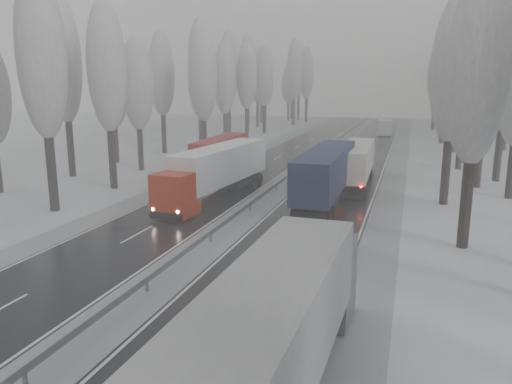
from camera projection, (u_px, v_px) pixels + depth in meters
The scene contains 56 objects.
ground at pixel (98, 330), 20.23m from camera, with size 260.00×260.00×0.00m, color silver.
carriageway_right at pixel (336, 190), 46.66m from camera, with size 7.50×200.00×0.03m, color black.
carriageway_left at pixel (231, 183), 49.72m from camera, with size 7.50×200.00×0.03m, color black.
median_slush at pixel (282, 186), 48.19m from camera, with size 3.00×200.00×0.04m, color #9D9EA4.
shoulder_right at pixel (391, 193), 45.22m from camera, with size 2.40×200.00×0.04m, color #9D9EA4.
shoulder_left at pixel (186, 180), 51.16m from camera, with size 2.40×200.00×0.04m, color #9D9EA4.
median_guardrail at pixel (282, 180), 48.05m from camera, with size 0.12×200.00×0.76m.
tree_16 at pixel (479, 67), 28.16m from camera, with size 3.60×3.60×16.53m.
tree_18 at pixel (454, 71), 38.90m from camera, with size 3.60×3.60×16.58m.
tree_20 at pixel (487, 79), 45.61m from camera, with size 3.60×3.60×15.71m.
tree_21 at pixel (508, 60), 48.29m from camera, with size 3.60×3.60×18.62m.
tree_22 at pixel (466, 79), 55.57m from camera, with size 3.60×3.60×15.86m.
tree_24 at pixel (472, 54), 59.73m from camera, with size 3.60×3.60×20.49m.
tree_26 at pixel (461, 66), 69.62m from camera, with size 3.60×3.60×18.78m.
tree_27 at pixel (511, 72), 71.42m from camera, with size 3.60×3.60×17.62m.
tree_28 at pixel (447, 65), 79.82m from camera, with size 3.60×3.60×19.62m.
tree_29 at pixel (493, 71), 81.61m from camera, with size 3.60×3.60×18.11m.
tree_30 at pixel (445, 73), 89.08m from camera, with size 3.60×3.60×17.86m.
tree_31 at pixel (478, 70), 90.99m from camera, with size 3.60×3.60×18.58m.
tree_32 at pixel (443, 75), 96.13m from camera, with size 3.60×3.60×17.33m.
tree_33 at pixel (458, 85), 99.36m from camera, with size 3.60×3.60×14.33m.
tree_34 at pixel (436, 75), 102.98m from camera, with size 3.60×3.60×17.63m.
tree_35 at pixel (483, 73), 103.94m from camera, with size 3.60×3.60×18.25m.
tree_36 at pixel (441, 68), 111.42m from camera, with size 3.60×3.60×20.23m.
tree_37 at pixel (472, 79), 113.64m from camera, with size 3.60×3.60×16.37m.
tree_38 at pixel (446, 75), 121.08m from camera, with size 3.60×3.60×17.97m.
tree_39 at pixel (457, 80), 124.23m from camera, with size 3.60×3.60×16.19m.
tree_56 at pixel (42, 57), 36.64m from camera, with size 3.60×3.60×18.12m.
tree_58 at pixel (107, 68), 45.15m from camera, with size 3.60×3.60×17.21m.
tree_59 at pixel (64, 62), 50.95m from camera, with size 3.60×3.60×18.41m.
tree_60 at pixel (137, 85), 55.22m from camera, with size 3.60×3.60×14.84m.
tree_61 at pixel (113, 89), 60.75m from camera, with size 3.60×3.60×13.95m.
tree_62 at pixel (203, 78), 62.83m from camera, with size 3.60×3.60×16.04m.
tree_63 at pixel (162, 75), 68.74m from camera, with size 3.60×3.60×16.88m.
tree_64 at pixel (200, 82), 72.55m from camera, with size 3.60×3.60×15.42m.
tree_65 at pixel (200, 64), 76.24m from camera, with size 3.60×3.60×19.48m.
tree_66 at pixel (225, 82), 81.52m from camera, with size 3.60×3.60×15.23m.
tree_67 at pixel (225, 75), 85.40m from camera, with size 3.60×3.60×17.09m.
tree_68 at pixel (247, 77), 87.17m from camera, with size 3.60×3.60×16.65m.
tree_69 at pixel (229, 68), 91.94m from camera, with size 3.60×3.60×19.35m.
tree_70 at pixel (264, 76), 96.43m from camera, with size 3.60×3.60×17.09m.
tree_71 at pixel (247, 68), 101.20m from camera, with size 3.60×3.60×19.61m.
tree_72 at pixel (265, 83), 106.17m from camera, with size 3.60×3.60×15.11m.
tree_73 at pixel (258, 77), 110.45m from camera, with size 3.60×3.60×17.22m.
tree_74 at pixel (294, 70), 114.48m from camera, with size 3.60×3.60×19.68m.
tree_75 at pixel (261, 73), 121.02m from camera, with size 3.60×3.60×18.60m.
tree_76 at pixel (307, 74), 123.09m from camera, with size 3.60×3.60×18.55m.
tree_77 at pixel (289, 85), 129.03m from camera, with size 3.60×3.60×14.32m.
tree_78 at pixel (299, 72), 130.12m from camera, with size 3.60×3.60×19.55m.
tree_79 at pixel (292, 78), 135.00m from camera, with size 3.60×3.60×17.07m.
truck_grey_tarp at pixel (273, 335), 14.48m from camera, with size 3.17×17.81×4.55m.
truck_blue_box at pixel (328, 171), 41.09m from camera, with size 2.85×17.86×4.57m.
truck_cream_box at pixel (358, 161), 48.81m from camera, with size 2.87×15.82×4.04m.
box_truck_distant at pixel (385, 127), 95.14m from camera, with size 2.84×8.01×2.94m.
truck_red_white at pixel (216, 169), 42.47m from camera, with size 4.18×17.43×4.44m.
truck_red_red at pixel (217, 154), 53.60m from camera, with size 3.11×15.46×3.94m.
Camera 1 is at (11.68, -15.78, 9.84)m, focal length 35.00 mm.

